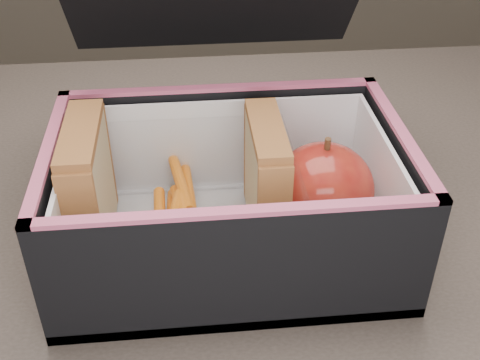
{
  "coord_description": "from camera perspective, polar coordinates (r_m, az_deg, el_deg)",
  "views": [
    {
      "loc": [
        -0.0,
        -0.41,
        1.1
      ],
      "look_at": [
        0.04,
        -0.0,
        0.81
      ],
      "focal_mm": 45.0,
      "sensor_mm": 36.0,
      "label": 1
    }
  ],
  "objects": [
    {
      "name": "red_apple",
      "position": [
        0.5,
        7.89,
        -0.85
      ],
      "size": [
        0.1,
        0.1,
        0.09
      ],
      "rotation": [
        0.0,
        0.0,
        -0.25
      ],
      "color": "maroon",
      "rests_on": "paper_napkin"
    },
    {
      "name": "paper_napkin",
      "position": [
        0.53,
        6.99,
        -4.51
      ],
      "size": [
        0.1,
        0.1,
        0.01
      ],
      "primitive_type": "cube",
      "rotation": [
        0.0,
        0.0,
        -0.34
      ],
      "color": "white",
      "rests_on": "lunch_bag"
    },
    {
      "name": "sandwich_right",
      "position": [
        0.49,
        2.47,
        0.04
      ],
      "size": [
        0.03,
        0.09,
        0.1
      ],
      "color": "tan",
      "rests_on": "plastic_tub"
    },
    {
      "name": "plastic_tub",
      "position": [
        0.5,
        -5.72,
        -1.86
      ],
      "size": [
        0.19,
        0.13,
        0.08
      ],
      "primitive_type": null,
      "color": "white",
      "rests_on": "lunch_bag"
    },
    {
      "name": "lunch_bag",
      "position": [
        0.5,
        -1.1,
        -0.72
      ],
      "size": [
        0.28,
        0.3,
        0.25
      ],
      "color": "black",
      "rests_on": "kitchen_table"
    },
    {
      "name": "carrot_sticks",
      "position": [
        0.51,
        -5.74,
        -3.21
      ],
      "size": [
        0.04,
        0.14,
        0.03
      ],
      "color": "orange",
      "rests_on": "plastic_tub"
    },
    {
      "name": "kitchen_table",
      "position": [
        0.6,
        -3.6,
        -12.21
      ],
      "size": [
        1.2,
        0.8,
        0.75
      ],
      "color": "#64554C",
      "rests_on": "ground"
    },
    {
      "name": "sandwich_left",
      "position": [
        0.5,
        -14.11,
        -0.67
      ],
      "size": [
        0.03,
        0.1,
        0.11
      ],
      "color": "tan",
      "rests_on": "plastic_tub"
    }
  ]
}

